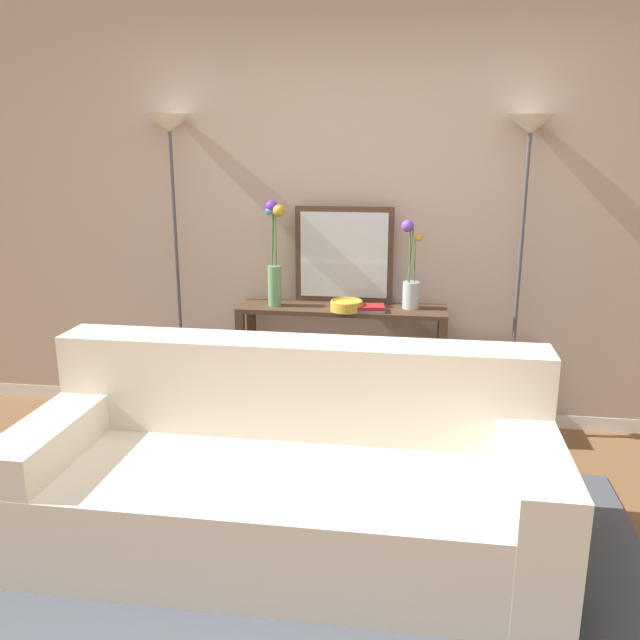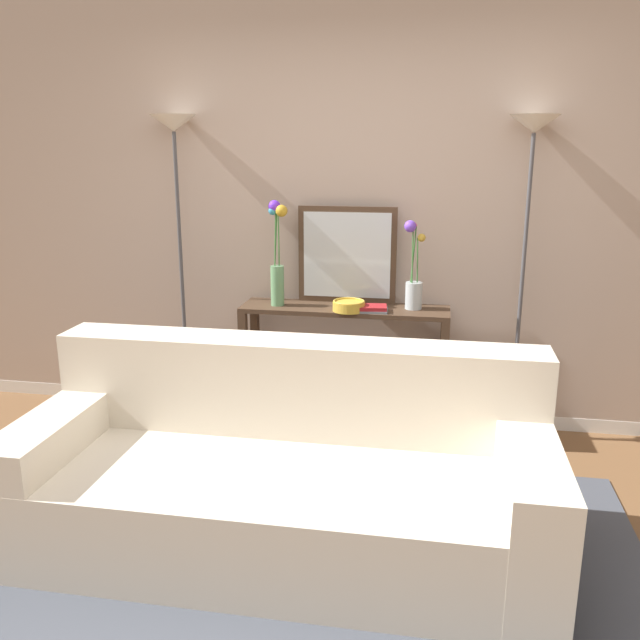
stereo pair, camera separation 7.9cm
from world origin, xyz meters
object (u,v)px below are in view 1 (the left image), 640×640
object	(u,v)px
floor_lamp_right	(525,190)
wall_mirror	(344,255)
console_table	(342,347)
book_stack	(370,308)
vase_short_flowers	(411,277)
fruit_bowl	(347,305)
floor_lamp_left	(172,185)
vase_tall_flowers	(274,259)
book_row_under_console	(293,417)
couch	(288,480)

from	to	relation	value
floor_lamp_right	wall_mirror	distance (m)	1.13
console_table	book_stack	xyz separation A→B (m)	(0.18, -0.08, 0.28)
console_table	vase_short_flowers	xyz separation A→B (m)	(0.41, 0.03, 0.45)
vase_short_flowers	fruit_bowl	world-z (taller)	vase_short_flowers
console_table	vase_short_flowers	size ratio (longest dim) A/B	2.38
fruit_bowl	wall_mirror	bearing A→B (deg)	101.41
wall_mirror	vase_short_flowers	bearing A→B (deg)	-13.53
wall_mirror	floor_lamp_right	bearing A→B (deg)	-3.13
floor_lamp_left	console_table	bearing A→B (deg)	-3.82
vase_tall_flowers	fruit_bowl	xyz separation A→B (m)	(0.45, -0.07, -0.26)
floor_lamp_right	fruit_bowl	world-z (taller)	floor_lamp_right
console_table	floor_lamp_right	xyz separation A→B (m)	(1.05, 0.07, 0.97)
console_table	vase_tall_flowers	xyz separation A→B (m)	(-0.42, -0.02, 0.55)
floor_lamp_left	book_row_under_console	distance (m)	1.66
console_table	floor_lamp_right	distance (m)	1.43
couch	wall_mirror	distance (m)	1.62
console_table	vase_short_flowers	bearing A→B (deg)	4.01
book_stack	vase_tall_flowers	bearing A→B (deg)	173.81
couch	vase_tall_flowers	size ratio (longest dim) A/B	3.62
fruit_bowl	book_row_under_console	distance (m)	0.86
console_table	book_stack	size ratio (longest dim) A/B	6.87
couch	book_stack	world-z (taller)	couch
couch	vase_tall_flowers	distance (m)	1.52
wall_mirror	book_row_under_console	distance (m)	1.10
fruit_bowl	book_stack	size ratio (longest dim) A/B	1.05
vase_tall_flowers	book_row_under_console	xyz separation A→B (m)	(0.10, 0.02, -1.04)
vase_short_flowers	book_stack	xyz separation A→B (m)	(-0.23, -0.11, -0.18)
couch	floor_lamp_left	size ratio (longest dim) A/B	1.19
couch	book_row_under_console	distance (m)	1.32
book_stack	floor_lamp_right	bearing A→B (deg)	10.14
couch	floor_lamp_right	size ratio (longest dim) A/B	1.20
couch	fruit_bowl	bearing A→B (deg)	83.98
floor_lamp_left	book_stack	distance (m)	1.45
floor_lamp_left	vase_short_flowers	world-z (taller)	floor_lamp_left
couch	fruit_bowl	distance (m)	1.31
floor_lamp_right	vase_short_flowers	bearing A→B (deg)	-176.12
vase_tall_flowers	vase_short_flowers	size ratio (longest dim) A/B	1.20
book_row_under_console	wall_mirror	bearing A→B (deg)	22.76
floor_lamp_left	vase_tall_flowers	distance (m)	0.79
vase_short_flowers	fruit_bowl	distance (m)	0.42
vase_tall_flowers	fruit_bowl	distance (m)	0.53
floor_lamp_left	fruit_bowl	bearing A→B (deg)	-8.34
book_stack	floor_lamp_left	bearing A→B (deg)	172.96
console_table	vase_short_flowers	world-z (taller)	vase_short_flowers
floor_lamp_right	wall_mirror	bearing A→B (deg)	176.87
floor_lamp_left	vase_tall_flowers	xyz separation A→B (m)	(0.66, -0.09, -0.43)
wall_mirror	couch	bearing A→B (deg)	-93.27
console_table	fruit_bowl	size ratio (longest dim) A/B	6.56
couch	vase_tall_flowers	world-z (taller)	vase_tall_flowers
floor_lamp_left	vase_short_flowers	bearing A→B (deg)	-1.66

